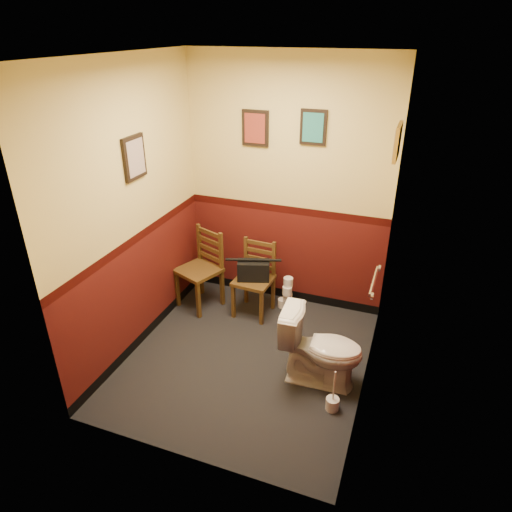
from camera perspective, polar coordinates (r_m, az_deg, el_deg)
The scene contains 17 objects.
floor at distance 4.53m, azimuth -1.12°, elevation -12.73°, with size 2.20×2.40×0.00m, color black.
ceiling at distance 3.48m, azimuth -1.55°, elevation 23.83°, with size 2.20×2.40×0.00m, color silver.
wall_back at distance 4.87m, azimuth 3.90°, elevation 8.47°, with size 2.20×2.70×0.00m, color #4A120F.
wall_front at distance 2.86m, azimuth -10.14°, elevation -6.16°, with size 2.20×2.70×0.00m, color #4A120F.
wall_left at distance 4.30m, azimuth -15.13°, elevation 5.03°, with size 2.40×2.70×0.00m, color #4A120F.
wall_right at distance 3.59m, azimuth 15.29°, elevation 0.52°, with size 2.40×2.70×0.00m, color #4A120F.
grab_bar at distance 4.00m, azimuth 14.57°, elevation -3.04°, with size 0.05×0.56×0.06m.
framed_print_back_a at distance 4.80m, azimuth -0.10°, elevation 15.69°, with size 0.28×0.04×0.36m.
framed_print_back_b at distance 4.62m, azimuth 7.17°, elevation 15.67°, with size 0.26×0.04×0.34m.
framed_print_left at distance 4.22m, azimuth -14.95°, elevation 11.80°, with size 0.04×0.30×0.38m.
framed_print_right at distance 3.93m, azimuth 17.25°, elevation 13.46°, with size 0.04×0.34×0.28m.
toilet at distance 4.11m, azimuth 8.17°, elevation -11.41°, with size 0.41×0.73×0.71m, color white.
toilet_brush at distance 4.06m, azimuth 9.52°, elevation -17.68°, with size 0.11×0.11×0.40m.
chair_left at distance 5.13m, azimuth -6.85°, elevation -1.63°, with size 0.55×0.55×0.90m.
chair_right at distance 4.97m, azimuth -0.14°, elevation -2.86°, with size 0.41×0.41×0.83m.
handbag at distance 4.88m, azimuth -0.32°, elevation -1.78°, with size 0.37×0.26×0.25m.
tp_stack at distance 5.16m, azimuth 3.96°, elevation -4.95°, with size 0.22×0.14×0.39m.
Camera 1 is at (1.28, -3.23, 2.89)m, focal length 32.00 mm.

